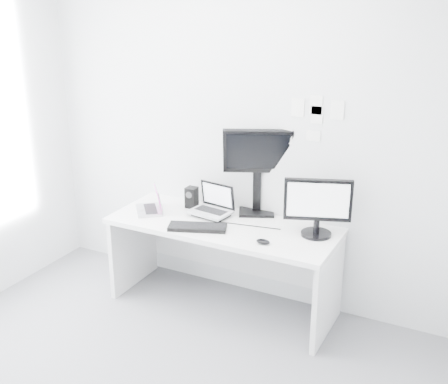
# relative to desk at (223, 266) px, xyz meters

# --- Properties ---
(back_wall) EXTENTS (3.60, 0.00, 3.60)m
(back_wall) POSITION_rel_desk_xyz_m (0.00, 0.35, 0.99)
(back_wall) COLOR silver
(back_wall) RESTS_ON ground
(desk) EXTENTS (1.80, 0.70, 0.73)m
(desk) POSITION_rel_desk_xyz_m (0.00, 0.00, 0.00)
(desk) COLOR white
(desk) RESTS_ON ground
(macbook) EXTENTS (0.35, 0.36, 0.22)m
(macbook) POSITION_rel_desk_xyz_m (-0.66, -0.04, 0.47)
(macbook) COLOR #ADADB1
(macbook) RESTS_ON desk
(speaker) EXTENTS (0.11, 0.11, 0.18)m
(speaker) POSITION_rel_desk_xyz_m (-0.39, 0.19, 0.45)
(speaker) COLOR black
(speaker) RESTS_ON desk
(dell_laptop) EXTENTS (0.35, 0.29, 0.26)m
(dell_laptop) POSITION_rel_desk_xyz_m (-0.16, 0.09, 0.50)
(dell_laptop) COLOR #BABCC2
(dell_laptop) RESTS_ON desk
(rear_monitor) EXTENTS (0.57, 0.40, 0.74)m
(rear_monitor) POSITION_rel_desk_xyz_m (0.15, 0.31, 0.73)
(rear_monitor) COLOR black
(rear_monitor) RESTS_ON desk
(samsung_monitor) EXTENTS (0.54, 0.38, 0.45)m
(samsung_monitor) POSITION_rel_desk_xyz_m (0.72, 0.11, 0.59)
(samsung_monitor) COLOR black
(samsung_monitor) RESTS_ON desk
(keyboard) EXTENTS (0.47, 0.30, 0.03)m
(keyboard) POSITION_rel_desk_xyz_m (-0.12, -0.18, 0.38)
(keyboard) COLOR black
(keyboard) RESTS_ON desk
(mouse) EXTENTS (0.11, 0.07, 0.03)m
(mouse) POSITION_rel_desk_xyz_m (0.43, -0.20, 0.38)
(mouse) COLOR black
(mouse) RESTS_ON desk
(wall_note_0) EXTENTS (0.10, 0.00, 0.14)m
(wall_note_0) POSITION_rel_desk_xyz_m (0.45, 0.34, 1.26)
(wall_note_0) COLOR white
(wall_note_0) RESTS_ON back_wall
(wall_note_1) EXTENTS (0.09, 0.00, 0.13)m
(wall_note_1) POSITION_rel_desk_xyz_m (0.60, 0.34, 1.22)
(wall_note_1) COLOR white
(wall_note_1) RESTS_ON back_wall
(wall_note_2) EXTENTS (0.10, 0.00, 0.14)m
(wall_note_2) POSITION_rel_desk_xyz_m (0.75, 0.34, 1.26)
(wall_note_2) COLOR white
(wall_note_2) RESTS_ON back_wall
(wall_note_3) EXTENTS (0.11, 0.00, 0.08)m
(wall_note_3) POSITION_rel_desk_xyz_m (0.58, 0.34, 1.05)
(wall_note_3) COLOR white
(wall_note_3) RESTS_ON back_wall
(wall_note_4) EXTENTS (0.10, 0.00, 0.12)m
(wall_note_4) POSITION_rel_desk_xyz_m (0.37, 0.34, 1.03)
(wall_note_4) COLOR white
(wall_note_4) RESTS_ON back_wall
(wall_note_5) EXTENTS (0.10, 0.00, 0.14)m
(wall_note_5) POSITION_rel_desk_xyz_m (0.59, 0.34, 1.29)
(wall_note_5) COLOR white
(wall_note_5) RESTS_ON back_wall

